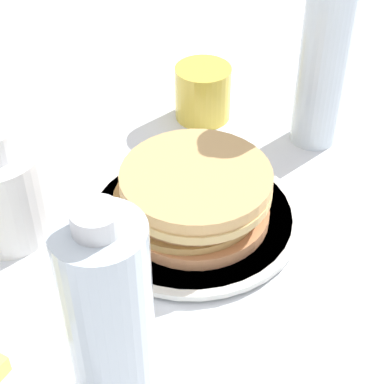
{
  "coord_description": "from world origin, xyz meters",
  "views": [
    {
      "loc": [
        0.08,
        -0.6,
        0.54
      ],
      "look_at": [
        0.01,
        -0.01,
        0.05
      ],
      "focal_mm": 60.0,
      "sensor_mm": 36.0,
      "label": 1
    }
  ],
  "objects_px": {
    "pancake_stack": "(194,194)",
    "cream_jug": "(1,190)",
    "water_bottle_near": "(111,336)",
    "water_bottle_mid": "(323,63)",
    "plate": "(192,217)",
    "juice_glass": "(204,93)"
  },
  "relations": [
    {
      "from": "plate",
      "to": "water_bottle_near",
      "type": "xyz_separation_m",
      "value": [
        -0.03,
        -0.28,
        0.12
      ]
    },
    {
      "from": "plate",
      "to": "cream_jug",
      "type": "distance_m",
      "value": 0.23
    },
    {
      "from": "pancake_stack",
      "to": "plate",
      "type": "bearing_deg",
      "value": 142.77
    },
    {
      "from": "juice_glass",
      "to": "pancake_stack",
      "type": "bearing_deg",
      "value": -87.21
    },
    {
      "from": "plate",
      "to": "pancake_stack",
      "type": "relative_size",
      "value": 1.4
    },
    {
      "from": "juice_glass",
      "to": "water_bottle_near",
      "type": "bearing_deg",
      "value": -92.7
    },
    {
      "from": "plate",
      "to": "water_bottle_near",
      "type": "distance_m",
      "value": 0.3
    },
    {
      "from": "juice_glass",
      "to": "water_bottle_mid",
      "type": "bearing_deg",
      "value": -13.71
    },
    {
      "from": "cream_jug",
      "to": "water_bottle_mid",
      "type": "relative_size",
      "value": 0.58
    },
    {
      "from": "pancake_stack",
      "to": "juice_glass",
      "type": "relative_size",
      "value": 2.31
    },
    {
      "from": "water_bottle_near",
      "to": "plate",
      "type": "bearing_deg",
      "value": 83.12
    },
    {
      "from": "water_bottle_near",
      "to": "water_bottle_mid",
      "type": "relative_size",
      "value": 1.01
    },
    {
      "from": "water_bottle_mid",
      "to": "cream_jug",
      "type": "bearing_deg",
      "value": -147.42
    },
    {
      "from": "pancake_stack",
      "to": "juice_glass",
      "type": "bearing_deg",
      "value": 92.79
    },
    {
      "from": "water_bottle_near",
      "to": "water_bottle_mid",
      "type": "height_order",
      "value": "water_bottle_near"
    },
    {
      "from": "plate",
      "to": "water_bottle_mid",
      "type": "distance_m",
      "value": 0.28
    },
    {
      "from": "cream_jug",
      "to": "water_bottle_near",
      "type": "distance_m",
      "value": 0.31
    },
    {
      "from": "juice_glass",
      "to": "cream_jug",
      "type": "distance_m",
      "value": 0.35
    },
    {
      "from": "juice_glass",
      "to": "water_bottle_near",
      "type": "distance_m",
      "value": 0.52
    },
    {
      "from": "water_bottle_mid",
      "to": "plate",
      "type": "bearing_deg",
      "value": -127.89
    },
    {
      "from": "pancake_stack",
      "to": "cream_jug",
      "type": "bearing_deg",
      "value": -170.01
    },
    {
      "from": "plate",
      "to": "juice_glass",
      "type": "bearing_deg",
      "value": 92.18
    }
  ]
}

